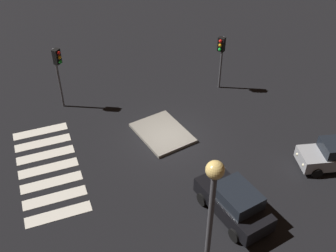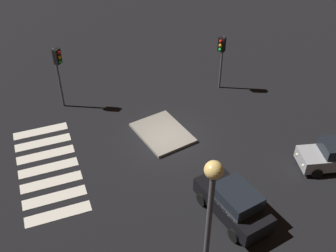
% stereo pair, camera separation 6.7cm
% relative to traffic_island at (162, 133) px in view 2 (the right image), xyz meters
% --- Properties ---
extents(ground_plane, '(80.00, 80.00, 0.00)m').
position_rel_traffic_island_xyz_m(ground_plane, '(0.58, 0.14, -0.09)').
color(ground_plane, black).
extents(traffic_island, '(4.02, 3.32, 0.18)m').
position_rel_traffic_island_xyz_m(traffic_island, '(0.00, 0.00, 0.00)').
color(traffic_island, gray).
rests_on(traffic_island, ground).
extents(car_black, '(4.33, 2.51, 1.80)m').
position_rel_traffic_island_xyz_m(car_black, '(7.02, 1.03, 0.79)').
color(car_black, black).
rests_on(car_black, ground).
extents(car_silver, '(2.40, 3.93, 1.61)m').
position_rel_traffic_island_xyz_m(car_silver, '(5.88, 7.73, 0.70)').
color(car_silver, '#9EA0A5').
rests_on(car_silver, ground).
extents(traffic_light_west, '(0.54, 0.53, 3.89)m').
position_rel_traffic_island_xyz_m(traffic_light_west, '(-3.42, 5.42, 2.86)').
color(traffic_light_west, '#47474C').
rests_on(traffic_light_west, ground).
extents(traffic_light_south, '(0.53, 0.54, 4.19)m').
position_rel_traffic_island_xyz_m(traffic_light_south, '(-4.98, -4.97, 3.09)').
color(traffic_light_south, '#47474C').
rests_on(traffic_light_south, ground).
extents(street_lamp, '(0.56, 0.56, 7.94)m').
position_rel_traffic_island_xyz_m(street_lamp, '(10.90, -2.38, 5.30)').
color(street_lamp, '#47474C').
rests_on(street_lamp, ground).
extents(crosswalk_near, '(7.60, 3.20, 0.02)m').
position_rel_traffic_island_xyz_m(crosswalk_near, '(0.58, -6.86, -0.08)').
color(crosswalk_near, silver).
rests_on(crosswalk_near, ground).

